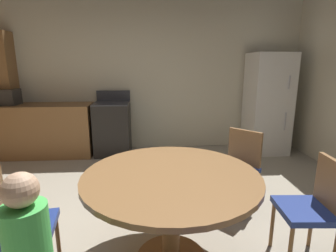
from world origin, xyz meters
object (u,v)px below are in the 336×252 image
microwave (4,97)px  chair_west (13,223)px  dining_table (171,192)px  chair_east (314,204)px  chair_northeast (239,165)px  refrigerator (267,104)px  oven_range (113,128)px

microwave → chair_west: size_ratio=0.51×
microwave → dining_table: microwave is taller
chair_west → chair_east: bearing=-6.3°
dining_table → chair_northeast: 1.13m
chair_northeast → refrigerator: bearing=-165.0°
dining_table → microwave: bearing=133.7°
oven_range → chair_east: 3.40m
dining_table → chair_west: bearing=-171.2°
chair_northeast → chair_east: size_ratio=1.00×
chair_east → chair_west: (-2.23, -0.10, 0.00)m
dining_table → chair_northeast: bearing=44.2°
dining_table → chair_northeast: size_ratio=1.56×
chair_east → chair_west: bearing=6.3°
microwave → chair_east: (3.71, -2.79, -0.53)m
oven_range → microwave: size_ratio=2.50×
refrigerator → chair_northeast: size_ratio=2.02×
microwave → dining_table: bearing=-46.3°
oven_range → chair_east: (1.94, -2.79, 0.03)m
oven_range → dining_table: 2.84m
chair_northeast → chair_east: bearing=66.1°
microwave → chair_northeast: size_ratio=0.51×
microwave → dining_table: 3.77m
chair_east → chair_west: size_ratio=1.00×
oven_range → chair_northeast: size_ratio=1.26×
dining_table → refrigerator: bearing=54.1°
refrigerator → dining_table: size_ratio=1.30×
microwave → chair_northeast: (3.40, -1.93, -0.53)m
dining_table → chair_east: bearing=-3.7°
oven_range → chair_east: bearing=-55.2°
chair_east → refrigerator: bearing=-102.8°
oven_range → refrigerator: bearing=-1.1°
microwave → chair_west: bearing=-62.9°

